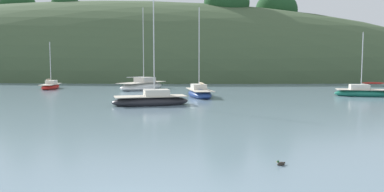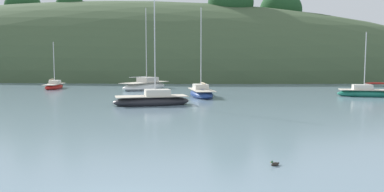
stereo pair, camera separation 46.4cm
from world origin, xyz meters
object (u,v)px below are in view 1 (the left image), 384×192
sailboat_blue_center (363,93)px  duck_straggler (281,164)px  sailboat_white_near (151,100)px  sailboat_red_portside (200,93)px  sailboat_orange_cutter (51,86)px  sailboat_navy_dinghy (142,86)px

sailboat_blue_center → duck_straggler: (-12.48, -28.64, -0.32)m
sailboat_white_near → sailboat_blue_center: (20.94, 10.06, -0.03)m
duck_straggler → sailboat_red_portside: bearing=100.4°
sailboat_blue_center → sailboat_orange_cutter: bearing=169.3°
sailboat_white_near → sailboat_orange_cutter: size_ratio=1.50×
sailboat_white_near → duck_straggler: 20.42m
sailboat_red_portside → sailboat_orange_cutter: 22.44m
sailboat_red_portside → sailboat_navy_dinghy: 12.36m
sailboat_navy_dinghy → sailboat_white_near: bearing=-75.4°
sailboat_white_near → sailboat_blue_center: size_ratio=1.38×
sailboat_white_near → duck_straggler: bearing=-65.5°
sailboat_blue_center → sailboat_red_portside: bearing=-172.8°
sailboat_navy_dinghy → duck_straggler: size_ratio=27.79×
duck_straggler → sailboat_orange_cutter: bearing=125.2°
sailboat_white_near → sailboat_navy_dinghy: sailboat_navy_dinghy is taller
sailboat_orange_cutter → sailboat_navy_dinghy: size_ratio=0.59×
sailboat_white_near → sailboat_orange_cutter: sailboat_white_near is taller
sailboat_navy_dinghy → sailboat_orange_cutter: bearing=-179.8°
sailboat_red_portside → duck_straggler: 26.90m
sailboat_navy_dinghy → sailboat_red_portside: bearing=-49.0°
sailboat_red_portside → sailboat_navy_dinghy: bearing=131.0°
sailboat_navy_dinghy → sailboat_blue_center: size_ratio=1.55×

